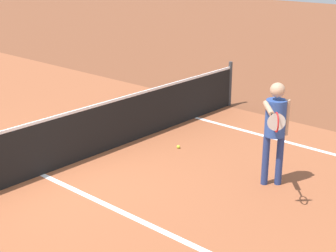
% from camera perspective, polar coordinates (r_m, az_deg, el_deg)
% --- Properties ---
extents(ground_plane, '(60.00, 60.00, 0.00)m').
position_cam_1_polar(ground_plane, '(8.86, -13.88, -5.31)').
color(ground_plane, brown).
extents(court_surface_inbounds, '(10.62, 24.40, 0.00)m').
position_cam_1_polar(court_surface_inbounds, '(8.86, -13.89, -5.31)').
color(court_surface_inbounds, '#9E5433').
rests_on(court_surface_inbounds, ground_plane).
extents(line_center_service, '(0.10, 6.40, 0.01)m').
position_cam_1_polar(line_center_service, '(6.73, 2.39, -13.02)').
color(line_center_service, white).
rests_on(line_center_service, ground_plane).
extents(net, '(10.91, 0.09, 1.07)m').
position_cam_1_polar(net, '(8.67, -14.14, -2.35)').
color(net, '#33383D').
rests_on(net, ground_plane).
extents(player_near, '(1.08, 0.73, 1.68)m').
position_cam_1_polar(player_near, '(8.03, 11.90, 0.32)').
color(player_near, navy).
rests_on(player_near, ground_plane).
extents(tennis_ball_near_net, '(0.07, 0.07, 0.07)m').
position_cam_1_polar(tennis_ball_near_net, '(9.69, 1.17, -2.33)').
color(tennis_ball_near_net, '#CCE033').
rests_on(tennis_ball_near_net, ground_plane).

